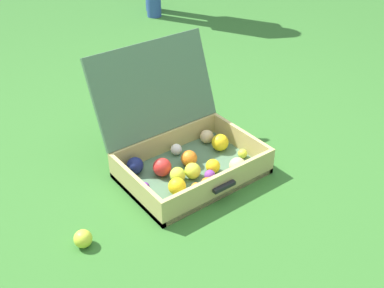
% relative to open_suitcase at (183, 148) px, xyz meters
% --- Properties ---
extents(ground_plane, '(16.00, 16.00, 0.00)m').
position_rel_open_suitcase_xyz_m(ground_plane, '(-0.06, -0.07, -0.11)').
color(ground_plane, '#336B28').
extents(open_suitcase, '(0.60, 0.60, 0.52)m').
position_rel_open_suitcase_xyz_m(open_suitcase, '(0.00, 0.00, 0.00)').
color(open_suitcase, '#4C7051').
rests_on(open_suitcase, ground).
extents(stray_ball_on_grass, '(0.07, 0.07, 0.07)m').
position_rel_open_suitcase_xyz_m(stray_ball_on_grass, '(-0.58, -0.17, -0.08)').
color(stray_ball_on_grass, '#CCDB38').
rests_on(stray_ball_on_grass, ground).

